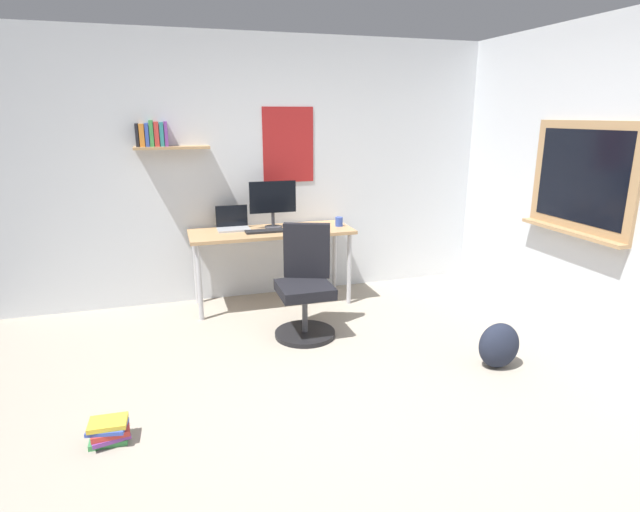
{
  "coord_description": "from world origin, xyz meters",
  "views": [
    {
      "loc": [
        -0.93,
        -2.68,
        1.85
      ],
      "look_at": [
        0.11,
        0.73,
        0.85
      ],
      "focal_mm": 28.47,
      "sensor_mm": 36.0,
      "label": 1
    }
  ],
  "objects": [
    {
      "name": "coffee_mug",
      "position": [
        0.72,
        2.06,
        0.8
      ],
      "size": [
        0.08,
        0.08,
        0.09
      ],
      "primitive_type": "cylinder",
      "color": "#334CA5",
      "rests_on": "desk"
    },
    {
      "name": "ground_plane",
      "position": [
        0.0,
        0.0,
        0.0
      ],
      "size": [
        5.2,
        5.2,
        0.0
      ],
      "primitive_type": "plane",
      "color": "#9E9384",
      "rests_on": "ground"
    },
    {
      "name": "backpack",
      "position": [
        1.37,
        0.26,
        0.17
      ],
      "size": [
        0.32,
        0.22,
        0.35
      ],
      "primitive_type": "ellipsoid",
      "color": "#1E2333",
      "rests_on": "ground"
    },
    {
      "name": "wall_back",
      "position": [
        -0.01,
        2.45,
        1.3
      ],
      "size": [
        5.0,
        0.3,
        2.6
      ],
      "color": "silver",
      "rests_on": "ground"
    },
    {
      "name": "keyboard",
      "position": [
        -0.05,
        2.01,
        0.77
      ],
      "size": [
        0.37,
        0.13,
        0.02
      ],
      "primitive_type": "cube",
      "color": "black",
      "rests_on": "desk"
    },
    {
      "name": "desk",
      "position": [
        0.03,
        2.08,
        0.68
      ],
      "size": [
        1.58,
        0.58,
        0.76
      ],
      "color": "tan",
      "rests_on": "ground"
    },
    {
      "name": "office_chair",
      "position": [
        0.15,
        1.28,
        0.41
      ],
      "size": [
        0.53,
        0.55,
        0.95
      ],
      "color": "black",
      "rests_on": "ground"
    },
    {
      "name": "laptop",
      "position": [
        -0.32,
        2.22,
        0.81
      ],
      "size": [
        0.31,
        0.21,
        0.23
      ],
      "color": "#ADAFB5",
      "rests_on": "desk"
    },
    {
      "name": "monitor_primary",
      "position": [
        0.07,
        2.17,
        1.03
      ],
      "size": [
        0.46,
        0.17,
        0.46
      ],
      "color": "#38383D",
      "rests_on": "desk"
    },
    {
      "name": "computer_mouse",
      "position": [
        0.23,
        2.01,
        0.78
      ],
      "size": [
        0.1,
        0.06,
        0.03
      ],
      "primitive_type": "ellipsoid",
      "color": "#262628",
      "rests_on": "desk"
    },
    {
      "name": "book_stack_on_floor",
      "position": [
        -1.35,
        0.13,
        0.07
      ],
      "size": [
        0.25,
        0.19,
        0.15
      ],
      "color": "#3D934C",
      "rests_on": "ground"
    }
  ]
}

